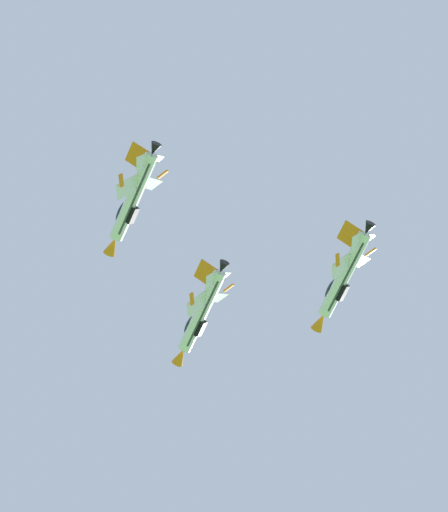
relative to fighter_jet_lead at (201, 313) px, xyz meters
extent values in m
cylinder|color=white|center=(-0.07, -0.27, 0.00)|extent=(4.72, 12.03, 1.70)
cube|color=#383D47|center=(0.31, -0.37, -0.26)|extent=(3.67, 10.03, 1.43)
cone|color=orange|center=(1.76, 6.64, 0.00)|extent=(2.13, 2.72, 1.56)
cone|color=black|center=(-1.80, -6.80, 0.00)|extent=(1.72, 1.90, 1.36)
ellipsoid|color=#192333|center=(0.09, 2.42, 0.34)|extent=(2.29, 3.48, 1.52)
cube|color=black|center=(1.14, 1.64, -0.44)|extent=(1.82, 2.46, 1.38)
cube|color=white|center=(-1.81, -1.59, -2.24)|extent=(3.08, 3.06, 3.64)
cube|color=orange|center=(-3.19, -2.38, -4.01)|extent=(1.46, 1.51, 0.60)
cube|color=white|center=(0.93, -2.31, 2.15)|extent=(2.81, 2.41, 3.64)
cube|color=orange|center=(1.74, -3.68, 3.91)|extent=(0.85, 1.67, 0.60)
cube|color=white|center=(-2.18, -4.99, -1.28)|extent=(2.08, 2.16, 1.94)
cube|color=white|center=(-0.58, -5.42, 1.28)|extent=(1.53, 1.85, 1.94)
cube|color=orange|center=(-2.77, -4.52, 0.98)|extent=(2.88, 3.10, 1.58)
cylinder|color=white|center=(-16.72, -7.90, -1.30)|extent=(4.72, 12.03, 1.70)
cube|color=#383D47|center=(-16.34, -8.00, -1.55)|extent=(3.66, 10.03, 1.44)
cone|color=orange|center=(-14.89, -0.99, -1.30)|extent=(2.13, 2.72, 1.56)
cone|color=black|center=(-18.45, -14.42, -1.30)|extent=(1.72, 1.90, 1.36)
ellipsoid|color=#192333|center=(-16.56, -5.21, -0.96)|extent=(2.29, 3.48, 1.52)
cube|color=black|center=(-15.51, -5.98, -1.74)|extent=(1.82, 2.46, 1.38)
cube|color=white|center=(-18.44, -9.22, -3.56)|extent=(3.06, 3.03, 3.66)
cube|color=orange|center=(-19.81, -10.01, -5.33)|extent=(1.45, 1.51, 0.60)
cube|color=white|center=(-15.74, -9.93, 0.86)|extent=(2.78, 2.40, 3.66)
cube|color=orange|center=(-14.94, -11.30, 2.63)|extent=(0.85, 1.67, 0.60)
cube|color=white|center=(-18.81, -12.62, -2.59)|extent=(2.07, 2.15, 1.94)
cube|color=white|center=(-17.24, -13.03, -0.02)|extent=(1.51, 1.85, 1.94)
cube|color=orange|center=(-19.43, -12.14, -0.34)|extent=(2.89, 3.10, 1.56)
cylinder|color=white|center=(9.88, -16.73, -3.55)|extent=(4.72, 12.03, 1.70)
cube|color=#383D47|center=(10.25, -16.83, -3.82)|extent=(3.70, 10.04, 1.41)
cone|color=orange|center=(11.71, -9.82, -3.55)|extent=(2.13, 2.72, 1.56)
cone|color=black|center=(8.15, -23.25, -3.55)|extent=(1.72, 1.90, 1.36)
ellipsoid|color=#192333|center=(10.05, -14.04, -3.18)|extent=(2.30, 3.49, 1.53)
cube|color=black|center=(11.07, -14.81, -4.01)|extent=(1.84, 2.46, 1.38)
cube|color=white|center=(8.05, -18.02, -5.73)|extent=(3.19, 3.15, 3.55)
cube|color=orange|center=(6.60, -18.79, -7.45)|extent=(1.47, 1.52, 0.60)
cube|color=white|center=(10.96, -18.79, -1.46)|extent=(2.95, 2.44, 3.55)
cube|color=orange|center=(11.84, -20.18, 0.25)|extent=(0.87, 1.67, 0.60)
cube|color=white|center=(7.72, -21.43, -4.79)|extent=(2.14, 2.20, 1.89)
cube|color=white|center=(9.42, -21.88, -2.30)|extent=(1.60, 1.86, 1.89)
cube|color=orange|center=(7.22, -20.99, -2.51)|extent=(2.83, 3.09, 1.66)
camera|label=1|loc=(-41.57, -57.48, -149.57)|focal=89.30mm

